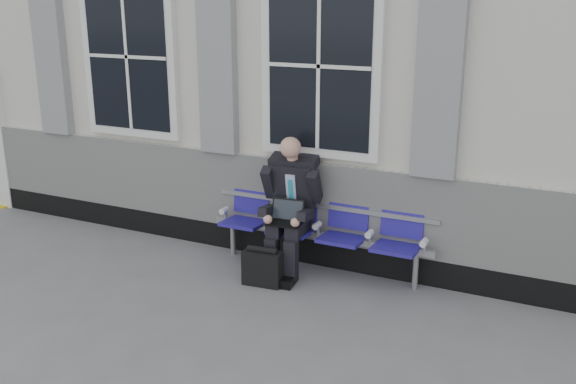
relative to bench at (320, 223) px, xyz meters
The scene contains 5 objects.
ground 1.49m from the bench, 107.68° to the right, with size 70.00×70.00×0.00m, color slate.
station_building 2.76m from the bench, 101.57° to the left, with size 14.40×4.40×4.49m.
bench is the anchor object (origin of this frame).
businessman 0.41m from the bench, 153.66° to the right, with size 0.66×0.89×1.53m.
briefcase 0.82m from the bench, 122.05° to the right, with size 0.43×0.22×0.43m.
Camera 1 is at (2.97, -4.83, 2.96)m, focal length 40.00 mm.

